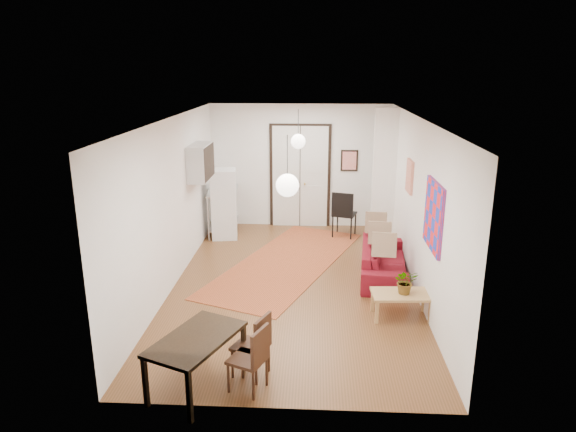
# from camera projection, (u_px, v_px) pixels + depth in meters

# --- Properties ---
(floor) EXTENTS (7.00, 7.00, 0.00)m
(floor) POSITION_uv_depth(u_px,v_px,m) (294.00, 283.00, 9.17)
(floor) COLOR brown
(floor) RESTS_ON ground
(ceiling) EXTENTS (4.20, 7.00, 0.02)m
(ceiling) POSITION_uv_depth(u_px,v_px,m) (294.00, 119.00, 8.35)
(ceiling) COLOR white
(ceiling) RESTS_ON wall_back
(wall_back) EXTENTS (4.20, 0.02, 2.90)m
(wall_back) POSITION_uv_depth(u_px,v_px,m) (300.00, 166.00, 12.11)
(wall_back) COLOR white
(wall_back) RESTS_ON floor
(wall_front) EXTENTS (4.20, 0.02, 2.90)m
(wall_front) POSITION_uv_depth(u_px,v_px,m) (280.00, 291.00, 5.41)
(wall_front) COLOR white
(wall_front) RESTS_ON floor
(wall_left) EXTENTS (0.02, 7.00, 2.90)m
(wall_left) POSITION_uv_depth(u_px,v_px,m) (173.00, 203.00, 8.87)
(wall_left) COLOR white
(wall_left) RESTS_ON floor
(wall_right) EXTENTS (0.02, 7.00, 2.90)m
(wall_right) POSITION_uv_depth(u_px,v_px,m) (418.00, 206.00, 8.65)
(wall_right) COLOR white
(wall_right) RESTS_ON floor
(double_doors) EXTENTS (1.44, 0.06, 2.50)m
(double_doors) POSITION_uv_depth(u_px,v_px,m) (300.00, 177.00, 12.14)
(double_doors) COLOR silver
(double_doors) RESTS_ON wall_back
(stub_partition) EXTENTS (0.50, 0.10, 2.90)m
(stub_partition) POSITION_uv_depth(u_px,v_px,m) (384.00, 175.00, 11.11)
(stub_partition) COLOR white
(stub_partition) RESTS_ON floor
(wall_cabinet) EXTENTS (0.35, 1.00, 0.70)m
(wall_cabinet) POSITION_uv_depth(u_px,v_px,m) (201.00, 162.00, 10.17)
(wall_cabinet) COLOR silver
(wall_cabinet) RESTS_ON wall_left
(painting_popart) EXTENTS (0.05, 1.00, 1.00)m
(painting_popart) POSITION_uv_depth(u_px,v_px,m) (434.00, 216.00, 7.40)
(painting_popart) COLOR red
(painting_popart) RESTS_ON wall_right
(painting_abstract) EXTENTS (0.05, 0.50, 0.60)m
(painting_abstract) POSITION_uv_depth(u_px,v_px,m) (410.00, 176.00, 9.32)
(painting_abstract) COLOR beige
(painting_abstract) RESTS_ON wall_right
(poster_back) EXTENTS (0.40, 0.03, 0.50)m
(poster_back) POSITION_uv_depth(u_px,v_px,m) (349.00, 161.00, 11.98)
(poster_back) COLOR red
(poster_back) RESTS_ON wall_back
(print_left) EXTENTS (0.03, 0.44, 0.54)m
(print_left) POSITION_uv_depth(u_px,v_px,m) (199.00, 155.00, 10.64)
(print_left) COLOR #9D6F41
(print_left) RESTS_ON wall_left
(pendant_back) EXTENTS (0.30, 0.30, 0.80)m
(pendant_back) POSITION_uv_depth(u_px,v_px,m) (298.00, 141.00, 10.45)
(pendant_back) COLOR silver
(pendant_back) RESTS_ON ceiling
(pendant_front) EXTENTS (0.30, 0.30, 0.80)m
(pendant_front) POSITION_uv_depth(u_px,v_px,m) (287.00, 185.00, 6.62)
(pendant_front) COLOR silver
(pendant_front) RESTS_ON ceiling
(kilim_rug) EXTENTS (3.20, 4.78, 0.01)m
(kilim_rug) POSITION_uv_depth(u_px,v_px,m) (287.00, 262.00, 10.12)
(kilim_rug) COLOR #AE4E2B
(kilim_rug) RESTS_ON floor
(sofa) EXTENTS (2.11, 1.01, 0.59)m
(sofa) POSITION_uv_depth(u_px,v_px,m) (384.00, 260.00, 9.41)
(sofa) COLOR maroon
(sofa) RESTS_ON floor
(coffee_table) EXTENTS (0.93, 0.55, 0.40)m
(coffee_table) POSITION_uv_depth(u_px,v_px,m) (401.00, 296.00, 7.83)
(coffee_table) COLOR tan
(coffee_table) RESTS_ON floor
(potted_plant) EXTENTS (0.32, 0.37, 0.39)m
(potted_plant) POSITION_uv_depth(u_px,v_px,m) (406.00, 281.00, 7.76)
(potted_plant) COLOR #327033
(potted_plant) RESTS_ON coffee_table
(kitchen_counter) EXTENTS (0.79, 1.38, 1.01)m
(kitchen_counter) POSITION_uv_depth(u_px,v_px,m) (223.00, 204.00, 11.82)
(kitchen_counter) COLOR #BBBEC0
(kitchen_counter) RESTS_ON floor
(bowl) EXTENTS (0.26, 0.26, 0.06)m
(bowl) POSITION_uv_depth(u_px,v_px,m) (220.00, 191.00, 11.43)
(bowl) COLOR silver
(bowl) RESTS_ON kitchen_counter
(soap_bottle) EXTENTS (0.11, 0.10, 0.21)m
(soap_bottle) POSITION_uv_depth(u_px,v_px,m) (225.00, 183.00, 11.94)
(soap_bottle) COLOR teal
(soap_bottle) RESTS_ON kitchen_counter
(fridge) EXTENTS (0.62, 0.62, 1.56)m
(fridge) POSITION_uv_depth(u_px,v_px,m) (224.00, 204.00, 11.40)
(fridge) COLOR white
(fridge) RESTS_ON floor
(dining_table) EXTENTS (1.12, 1.39, 0.67)m
(dining_table) POSITION_uv_depth(u_px,v_px,m) (196.00, 343.00, 6.03)
(dining_table) COLOR black
(dining_table) RESTS_ON floor
(dining_chair_near) EXTENTS (0.52, 0.62, 0.84)m
(dining_chair_near) POSITION_uv_depth(u_px,v_px,m) (251.00, 337.00, 6.40)
(dining_chair_near) COLOR #371A11
(dining_chair_near) RESTS_ON floor
(dining_chair_far) EXTENTS (0.52, 0.62, 0.84)m
(dining_chair_far) POSITION_uv_depth(u_px,v_px,m) (248.00, 350.00, 6.11)
(dining_chair_far) COLOR #371A11
(dining_chair_far) RESTS_ON floor
(black_side_chair) EXTENTS (0.60, 0.61, 1.05)m
(black_side_chair) POSITION_uv_depth(u_px,v_px,m) (344.00, 208.00, 11.63)
(black_side_chair) COLOR black
(black_side_chair) RESTS_ON floor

